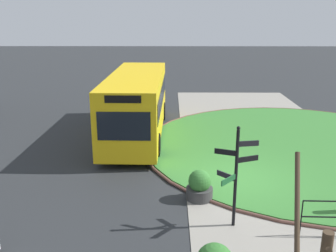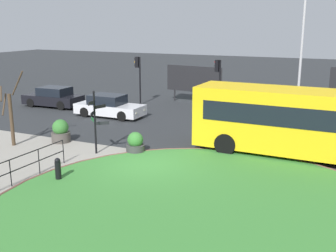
{
  "view_description": "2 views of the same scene",
  "coord_description": "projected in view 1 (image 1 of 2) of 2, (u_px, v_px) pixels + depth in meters",
  "views": [
    {
      "loc": [
        -12.4,
        2.32,
        5.76
      ],
      "look_at": [
        1.55,
        2.42,
        1.63
      ],
      "focal_mm": 40.45,
      "sensor_mm": 36.0,
      "label": 1
    },
    {
      "loc": [
        7.64,
        -14.41,
        5.85
      ],
      "look_at": [
        0.36,
        1.38,
        1.47
      ],
      "focal_mm": 43.64,
      "sensor_mm": 36.0,
      "label": 2
    }
  ],
  "objects": [
    {
      "name": "ground",
      "position": [
        235.0,
        182.0,
        13.51
      ],
      "size": [
        120.0,
        120.0,
        0.0
      ],
      "primitive_type": "plane",
      "color": "#282B2D"
    },
    {
      "name": "sidewalk_paving",
      "position": [
        294.0,
        182.0,
        13.49
      ],
      "size": [
        32.0,
        7.79,
        0.02
      ],
      "primitive_type": "cube",
      "color": "gray",
      "rests_on": "ground"
    },
    {
      "name": "grass_island",
      "position": [
        301.0,
        146.0,
        17.09
      ],
      "size": [
        13.97,
        13.97,
        0.1
      ],
      "primitive_type": "cylinder",
      "color": "#387A33",
      "rests_on": "ground"
    },
    {
      "name": "grass_kerb_ring",
      "position": [
        301.0,
        146.0,
        17.09
      ],
      "size": [
        14.28,
        14.28,
        0.11
      ],
      "primitive_type": "torus",
      "color": "brown",
      "rests_on": "ground"
    },
    {
      "name": "signpost_directional",
      "position": [
        235.0,
        172.0,
        10.28
      ],
      "size": [
        1.01,
        1.21,
        2.95
      ],
      "color": "black",
      "rests_on": "ground"
    },
    {
      "name": "bus_yellow",
      "position": [
        137.0,
        103.0,
        18.3
      ],
      "size": [
        9.07,
        2.66,
        3.03
      ],
      "rotation": [
        0.0,
        0.0,
        3.12
      ],
      "color": "yellow",
      "rests_on": "ground"
    },
    {
      "name": "planter_kerbside",
      "position": [
        200.0,
        186.0,
        12.14
      ],
      "size": [
        0.86,
        0.86,
        1.0
      ],
      "color": "#383838",
      "rests_on": "ground"
    }
  ]
}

